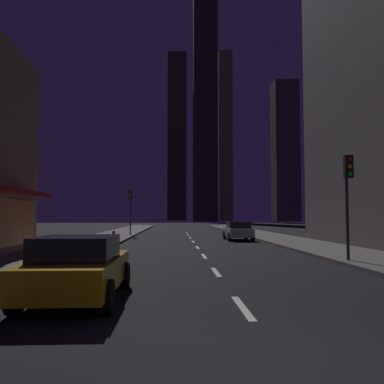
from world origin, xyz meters
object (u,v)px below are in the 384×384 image
(car_parked_near, at_px, (78,267))
(fire_hydrant_far_left, at_px, (114,235))
(car_parked_far, at_px, (238,231))
(traffic_light_near_right, at_px, (348,183))
(traffic_light_far_left, at_px, (130,202))

(car_parked_near, xyz_separation_m, fire_hydrant_far_left, (-2.30, 20.82, -0.29))
(car_parked_far, xyz_separation_m, fire_hydrant_far_left, (-9.50, -0.86, -0.29))
(car_parked_far, relative_size, fire_hydrant_far_left, 6.48)
(car_parked_far, height_order, fire_hydrant_far_left, car_parked_far)
(car_parked_near, bearing_deg, car_parked_far, 71.63)
(car_parked_near, xyz_separation_m, car_parked_far, (7.20, 21.68, 0.00))
(fire_hydrant_far_left, relative_size, traffic_light_near_right, 0.16)
(fire_hydrant_far_left, relative_size, traffic_light_far_left, 0.16)
(fire_hydrant_far_left, bearing_deg, car_parked_far, 5.15)
(car_parked_near, distance_m, fire_hydrant_far_left, 20.95)
(car_parked_near, relative_size, traffic_light_far_left, 1.01)
(car_parked_far, distance_m, traffic_light_near_right, 15.76)
(traffic_light_far_left, bearing_deg, car_parked_far, -36.74)
(car_parked_far, bearing_deg, traffic_light_far_left, 143.26)
(traffic_light_near_right, bearing_deg, car_parked_far, 97.01)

